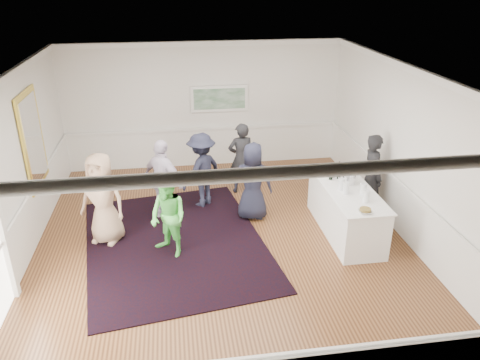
{
  "coord_description": "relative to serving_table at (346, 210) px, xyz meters",
  "views": [
    {
      "loc": [
        -0.79,
        -7.6,
        4.74
      ],
      "look_at": [
        0.37,
        0.2,
        1.19
      ],
      "focal_mm": 35.0,
      "sensor_mm": 36.0,
      "label": 1
    }
  ],
  "objects": [
    {
      "name": "floor",
      "position": [
        -2.43,
        -0.07,
        -0.48
      ],
      "size": [
        8.0,
        8.0,
        0.0
      ],
      "primitive_type": "plane",
      "color": "brown",
      "rests_on": "ground"
    },
    {
      "name": "ceiling",
      "position": [
        -2.43,
        -0.07,
        2.72
      ],
      "size": [
        7.0,
        8.0,
        0.02
      ],
      "primitive_type": "cube",
      "color": "white",
      "rests_on": "wall_back"
    },
    {
      "name": "wall_left",
      "position": [
        -5.93,
        -0.07,
        1.12
      ],
      "size": [
        0.02,
        8.0,
        3.2
      ],
      "primitive_type": "cube",
      "color": "white",
      "rests_on": "floor"
    },
    {
      "name": "wall_right",
      "position": [
        1.07,
        -0.07,
        1.12
      ],
      "size": [
        0.02,
        8.0,
        3.2
      ],
      "primitive_type": "cube",
      "color": "white",
      "rests_on": "floor"
    },
    {
      "name": "wall_back",
      "position": [
        -2.43,
        3.93,
        1.12
      ],
      "size": [
        7.0,
        0.02,
        3.2
      ],
      "primitive_type": "cube",
      "color": "white",
      "rests_on": "floor"
    },
    {
      "name": "wall_front",
      "position": [
        -2.43,
        -4.07,
        1.12
      ],
      "size": [
        7.0,
        0.02,
        3.2
      ],
      "primitive_type": "cube",
      "color": "white",
      "rests_on": "floor"
    },
    {
      "name": "wainscoting",
      "position": [
        -2.43,
        -0.07,
        0.02
      ],
      "size": [
        7.0,
        8.0,
        1.0
      ],
      "primitive_type": null,
      "color": "white",
      "rests_on": "floor"
    },
    {
      "name": "mirror",
      "position": [
        -5.89,
        1.23,
        1.32
      ],
      "size": [
        0.05,
        1.25,
        1.85
      ],
      "color": "yellow",
      "rests_on": "wall_left"
    },
    {
      "name": "landscape_painting",
      "position": [
        -2.03,
        3.88,
        1.3
      ],
      "size": [
        1.44,
        0.06,
        0.66
      ],
      "color": "white",
      "rests_on": "wall_back"
    },
    {
      "name": "area_rug",
      "position": [
        -3.33,
        0.05,
        -0.47
      ],
      "size": [
        3.81,
        4.66,
        0.02
      ],
      "primitive_type": "cube",
      "rotation": [
        0.0,
        0.0,
        0.15
      ],
      "color": "black",
      "rests_on": "floor"
    },
    {
      "name": "serving_table",
      "position": [
        0.0,
        0.0,
        0.0
      ],
      "size": [
        0.89,
        2.35,
        0.95
      ],
      "color": "white",
      "rests_on": "floor"
    },
    {
      "name": "bartender",
      "position": [
        0.77,
        0.63,
        0.41
      ],
      "size": [
        0.45,
        0.66,
        1.77
      ],
      "primitive_type": "imported",
      "rotation": [
        0.0,
        0.0,
        1.53
      ],
      "color": "black",
      "rests_on": "floor"
    },
    {
      "name": "guest_tan",
      "position": [
        -4.6,
        0.34,
        0.41
      ],
      "size": [
        1.02,
        0.86,
        1.78
      ],
      "primitive_type": "imported",
      "rotation": [
        0.0,
        0.0,
        -0.41
      ],
      "color": "tan",
      "rests_on": "floor"
    },
    {
      "name": "guest_green",
      "position": [
        -3.41,
        -0.3,
        0.28
      ],
      "size": [
        0.92,
        0.93,
        1.51
      ],
      "primitive_type": "imported",
      "rotation": [
        0.0,
        0.0,
        -0.84
      ],
      "color": "#5AD655",
      "rests_on": "floor"
    },
    {
      "name": "guest_lilac",
      "position": [
        -3.49,
        1.06,
        0.38
      ],
      "size": [
        1.02,
        1.0,
        1.72
      ],
      "primitive_type": "imported",
      "rotation": [
        0.0,
        0.0,
        2.38
      ],
      "color": "silver",
      "rests_on": "floor"
    },
    {
      "name": "guest_dark_a",
      "position": [
        -2.68,
        1.57,
        0.35
      ],
      "size": [
        1.2,
        1.17,
        1.65
      ],
      "primitive_type": "imported",
      "rotation": [
        0.0,
        0.0,
        3.88
      ],
      "color": "black",
      "rests_on": "floor"
    },
    {
      "name": "guest_dark_b",
      "position": [
        -1.74,
        2.13,
        0.35
      ],
      "size": [
        0.64,
        0.46,
        1.66
      ],
      "primitive_type": "imported",
      "rotation": [
        0.0,
        0.0,
        3.25
      ],
      "color": "black",
      "rests_on": "floor"
    },
    {
      "name": "guest_navy",
      "position": [
        -1.7,
        0.85,
        0.34
      ],
      "size": [
        0.89,
        0.69,
        1.63
      ],
      "primitive_type": "imported",
      "rotation": [
        0.0,
        0.0,
        2.92
      ],
      "color": "black",
      "rests_on": "floor"
    },
    {
      "name": "wine_bottles",
      "position": [
        0.02,
        0.49,
        0.63
      ],
      "size": [
        0.48,
        0.28,
        0.31
      ],
      "color": "black",
      "rests_on": "serving_table"
    },
    {
      "name": "juice_pitchers",
      "position": [
        -0.01,
        -0.3,
        0.59
      ],
      "size": [
        0.44,
        0.67,
        0.24
      ],
      "color": "#80AA3C",
      "rests_on": "serving_table"
    },
    {
      "name": "ice_bucket",
      "position": [
        0.08,
        0.18,
        0.59
      ],
      "size": [
        0.26,
        0.26,
        0.25
      ],
      "primitive_type": "cylinder",
      "color": "silver",
      "rests_on": "serving_table"
    },
    {
      "name": "nut_bowl",
      "position": [
        -0.07,
        -1.0,
        0.51
      ],
      "size": [
        0.23,
        0.23,
        0.07
      ],
      "color": "white",
      "rests_on": "serving_table"
    }
  ]
}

